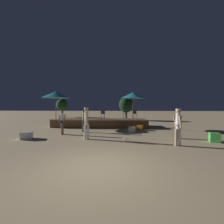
{
  "coord_description": "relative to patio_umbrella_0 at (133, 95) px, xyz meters",
  "views": [
    {
      "loc": [
        0.75,
        -4.47,
        1.88
      ],
      "look_at": [
        0.0,
        6.79,
        1.47
      ],
      "focal_mm": 24.0,
      "sensor_mm": 36.0,
      "label": 1
    }
  ],
  "objects": [
    {
      "name": "cube_seat_3",
      "position": [
        3.98,
        -4.67,
        -2.59
      ],
      "size": [
        0.6,
        0.6,
        0.49
      ],
      "rotation": [
        0.0,
        0.0,
        -0.31
      ],
      "color": "#4CC651",
      "rests_on": "ground"
    },
    {
      "name": "wooden_deck",
      "position": [
        -2.96,
        1.12,
        -2.49
      ],
      "size": [
        8.59,
        2.61,
        0.77
      ],
      "color": "brown",
      "rests_on": "ground"
    },
    {
      "name": "cube_seat_0",
      "position": [
        -0.21,
        -1.75,
        -2.64
      ],
      "size": [
        0.55,
        0.55,
        0.39
      ],
      "rotation": [
        0.0,
        0.0,
        0.12
      ],
      "color": "white",
      "rests_on": "ground"
    },
    {
      "name": "person_2",
      "position": [
        -3.71,
        -2.09,
        -1.92
      ],
      "size": [
        0.29,
        0.5,
        1.65
      ],
      "rotation": [
        0.0,
        0.0,
        0.06
      ],
      "color": "#3F3F47",
      "rests_on": "ground"
    },
    {
      "name": "person_1",
      "position": [
        1.76,
        -5.56,
        -1.81
      ],
      "size": [
        0.3,
        0.55,
        1.79
      ],
      "rotation": [
        0.0,
        0.0,
        3.34
      ],
      "color": "white",
      "rests_on": "ground"
    },
    {
      "name": "patio_umbrella_1",
      "position": [
        -6.79,
        0.03,
        0.09
      ],
      "size": [
        2.37,
        2.37,
        3.28
      ],
      "color": "brown",
      "rests_on": "ground"
    },
    {
      "name": "bistro_chair_1",
      "position": [
        -2.68,
        0.74,
        -1.52
      ],
      "size": [
        0.4,
        0.4,
        0.9
      ],
      "rotation": [
        0.0,
        0.0,
        6.26
      ],
      "color": "#47474C",
      "rests_on": "wooden_deck"
    },
    {
      "name": "person_0",
      "position": [
        2.34,
        -3.87,
        -1.94
      ],
      "size": [
        0.52,
        0.29,
        1.66
      ],
      "rotation": [
        0.0,
        0.0,
        4.6
      ],
      "color": "tan",
      "rests_on": "ground"
    },
    {
      "name": "cube_seat_2",
      "position": [
        -6.46,
        -4.59,
        -2.63
      ],
      "size": [
        0.73,
        0.73,
        0.41
      ],
      "rotation": [
        0.0,
        0.0,
        0.34
      ],
      "color": "white",
      "rests_on": "ground"
    },
    {
      "name": "bistro_chair_0",
      "position": [
        0.28,
        1.21,
        -1.52
      ],
      "size": [
        0.42,
        0.42,
        0.9
      ],
      "rotation": [
        0.0,
        0.0,
        0.23
      ],
      "color": "#47474C",
      "rests_on": "wooden_deck"
    },
    {
      "name": "background_tree_1",
      "position": [
        -11.61,
        13.17,
        -0.68
      ],
      "size": [
        1.98,
        1.98,
        3.26
      ],
      "color": "#3D2B1C",
      "rests_on": "ground"
    },
    {
      "name": "frisbee_disc",
      "position": [
        -0.75,
        -4.21,
        -2.82
      ],
      "size": [
        0.23,
        0.23,
        0.03
      ],
      "color": "white",
      "rests_on": "ground"
    },
    {
      "name": "cube_seat_1",
      "position": [
        0.51,
        -0.89,
        -2.64
      ],
      "size": [
        0.61,
        0.61,
        0.38
      ],
      "rotation": [
        0.0,
        0.0,
        -0.36
      ],
      "color": "orange",
      "rests_on": "ground"
    },
    {
      "name": "ground_plane",
      "position": [
        -1.67,
        -8.41,
        -2.83
      ],
      "size": [
        120.0,
        120.0,
        0.0
      ],
      "primitive_type": "plane",
      "color": "tan"
    },
    {
      "name": "person_3",
      "position": [
        -2.96,
        -4.42,
        -1.78
      ],
      "size": [
        0.3,
        0.56,
        1.83
      ],
      "rotation": [
        0.0,
        0.0,
        3.45
      ],
      "color": "white",
      "rests_on": "ground"
    },
    {
      "name": "person_4",
      "position": [
        -4.95,
        -3.09,
        -1.95
      ],
      "size": [
        0.49,
        0.29,
        1.65
      ],
      "rotation": [
        0.0,
        0.0,
        4.81
      ],
      "color": "#2D4C7F",
      "rests_on": "ground"
    },
    {
      "name": "patio_umbrella_0",
      "position": [
        0.0,
        0.0,
        0.0
      ],
      "size": [
        2.05,
        2.05,
        3.17
      ],
      "color": "brown",
      "rests_on": "ground"
    },
    {
      "name": "bistro_chair_2",
      "position": [
        -0.75,
        0.97,
        -1.52
      ],
      "size": [
        0.4,
        0.4,
        0.9
      ],
      "rotation": [
        0.0,
        0.0,
        1.67
      ],
      "color": "#1E4C47",
      "rests_on": "wooden_deck"
    },
    {
      "name": "background_tree_0",
      "position": [
        -0.34,
        7.87,
        -0.72
      ],
      "size": [
        1.96,
        1.96,
        3.21
      ],
      "color": "#3D2B1C",
      "rests_on": "ground"
    }
  ]
}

